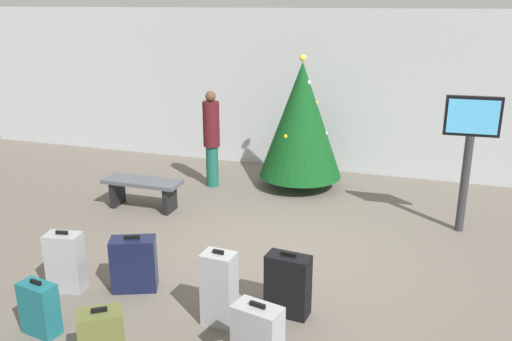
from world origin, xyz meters
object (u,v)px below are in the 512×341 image
at_px(suitcase_7, 258,340).
at_px(suitcase_3, 102,341).
at_px(waiting_bench, 143,188).
at_px(suitcase_5, 65,262).
at_px(holiday_tree, 301,120).
at_px(suitcase_2, 288,285).
at_px(suitcase_0, 134,264).
at_px(flight_info_kiosk, 470,142).
at_px(suitcase_1, 39,308).
at_px(traveller_0, 212,136).
at_px(suitcase_6, 219,289).

bearing_deg(suitcase_7, suitcase_3, -163.10).
relative_size(waiting_bench, suitcase_7, 1.77).
bearing_deg(suitcase_5, waiting_bench, 99.80).
relative_size(holiday_tree, suitcase_2, 3.26).
xyz_separation_m(holiday_tree, suitcase_2, (0.84, -4.01, -0.88)).
relative_size(holiday_tree, suitcase_7, 3.29).
bearing_deg(suitcase_0, flight_info_kiosk, 39.01).
xyz_separation_m(holiday_tree, suitcase_1, (-1.41, -5.12, -0.94)).
bearing_deg(holiday_tree, suitcase_7, -80.55).
height_order(suitcase_1, suitcase_3, suitcase_3).
relative_size(suitcase_2, suitcase_3, 1.12).
bearing_deg(traveller_0, suitcase_3, -78.45).
height_order(suitcase_5, suitcase_6, suitcase_6).
height_order(suitcase_0, suitcase_1, suitcase_0).
height_order(suitcase_0, suitcase_5, suitcase_5).
relative_size(suitcase_2, suitcase_6, 0.86).
distance_m(traveller_0, suitcase_0, 3.72).
distance_m(traveller_0, suitcase_7, 5.17).
xyz_separation_m(holiday_tree, waiting_bench, (-2.13, -1.80, -0.86)).
xyz_separation_m(waiting_bench, suitcase_5, (0.43, -2.51, -0.00)).
bearing_deg(flight_info_kiosk, suitcase_0, -140.99).
distance_m(flight_info_kiosk, suitcase_5, 5.47).
distance_m(traveller_0, suitcase_5, 3.93).
distance_m(waiting_bench, suitcase_5, 2.55).
xyz_separation_m(flight_info_kiosk, suitcase_3, (-3.14, -4.28, -1.03)).
bearing_deg(holiday_tree, suitcase_6, -87.07).
bearing_deg(holiday_tree, flight_info_kiosk, -23.28).
height_order(holiday_tree, suitcase_3, holiday_tree).
bearing_deg(waiting_bench, suitcase_0, -62.68).
relative_size(suitcase_5, suitcase_7, 1.03).
bearing_deg(suitcase_3, suitcase_2, 46.64).
relative_size(suitcase_1, suitcase_5, 0.80).
bearing_deg(suitcase_5, suitcase_2, 6.86).
relative_size(flight_info_kiosk, waiting_bench, 1.56).
bearing_deg(holiday_tree, suitcase_0, -103.26).
distance_m(traveller_0, suitcase_1, 4.73).
distance_m(flight_info_kiosk, suitcase_6, 4.17).
relative_size(suitcase_1, suitcase_3, 0.92).
height_order(holiday_tree, suitcase_1, holiday_tree).
bearing_deg(suitcase_3, suitcase_7, 16.90).
bearing_deg(traveller_0, suitcase_7, -62.97).
xyz_separation_m(suitcase_0, suitcase_7, (1.79, -0.95, 0.02)).
xyz_separation_m(waiting_bench, traveller_0, (0.63, 1.37, 0.56)).
bearing_deg(suitcase_3, suitcase_0, 109.35).
height_order(waiting_bench, traveller_0, traveller_0).
relative_size(holiday_tree, suitcase_1, 3.96).
distance_m(suitcase_0, suitcase_6, 1.23).
bearing_deg(suitcase_5, flight_info_kiosk, 36.15).
xyz_separation_m(suitcase_0, suitcase_6, (1.18, -0.33, 0.08)).
bearing_deg(suitcase_6, suitcase_7, -45.28).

